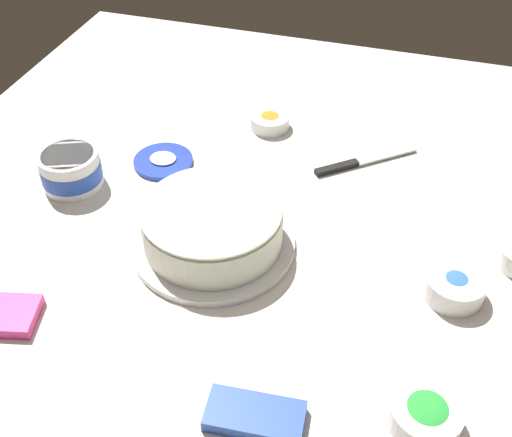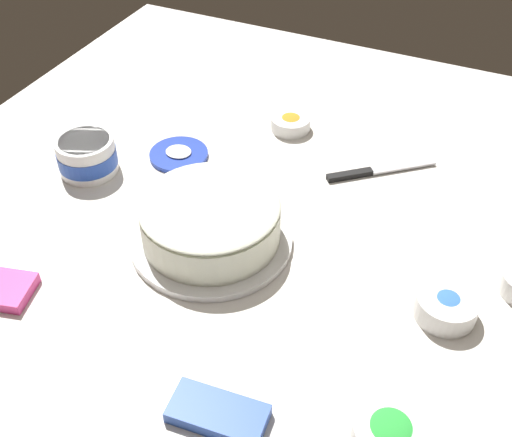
{
  "view_description": "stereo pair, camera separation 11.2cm",
  "coord_description": "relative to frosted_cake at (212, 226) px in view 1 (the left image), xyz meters",
  "views": [
    {
      "loc": [
        0.21,
        -0.83,
        0.78
      ],
      "look_at": [
        -0.03,
        -0.03,
        0.04
      ],
      "focal_mm": 43.9,
      "sensor_mm": 36.0,
      "label": 1
    },
    {
      "loc": [
        0.32,
        -0.79,
        0.78
      ],
      "look_at": [
        -0.03,
        -0.03,
        0.04
      ],
      "focal_mm": 43.9,
      "sensor_mm": 36.0,
      "label": 2
    }
  ],
  "objects": [
    {
      "name": "frosting_tub",
      "position": [
        -0.33,
        0.08,
        -0.01
      ],
      "size": [
        0.12,
        0.12,
        0.08
      ],
      "color": "white",
      "rests_on": "ground_plane"
    },
    {
      "name": "frosting_tub_lid",
      "position": [
        -0.19,
        0.2,
        -0.04
      ],
      "size": [
        0.12,
        0.12,
        0.02
      ],
      "color": "#233DAD",
      "rests_on": "ground_plane"
    },
    {
      "name": "sprinkle_bowl_orange",
      "position": [
        -0.01,
        0.4,
        -0.03
      ],
      "size": [
        0.09,
        0.09,
        0.03
      ],
      "color": "white",
      "rests_on": "ground_plane"
    },
    {
      "name": "sprinkle_bowl_blue",
      "position": [
        0.42,
        0.0,
        -0.02
      ],
      "size": [
        0.1,
        0.1,
        0.04
      ],
      "color": "white",
      "rests_on": "ground_plane"
    },
    {
      "name": "sprinkle_bowl_green",
      "position": [
        0.4,
        -0.25,
        -0.02
      ],
      "size": [
        0.1,
        0.1,
        0.04
      ],
      "color": "white",
      "rests_on": "ground_plane"
    },
    {
      "name": "spreading_knife",
      "position": [
        0.2,
        0.32,
        -0.04
      ],
      "size": [
        0.19,
        0.17,
        0.01
      ],
      "color": "silver",
      "rests_on": "ground_plane"
    },
    {
      "name": "candy_box_upper",
      "position": [
        0.17,
        -0.31,
        -0.04
      ],
      "size": [
        0.14,
        0.08,
        0.02
      ],
      "primitive_type": "cube",
      "rotation": [
        0.0,
        0.0,
        0.09
      ],
      "color": "#2D51B2",
      "rests_on": "ground_plane"
    },
    {
      "name": "frosted_cake",
      "position": [
        0.0,
        0.0,
        0.0
      ],
      "size": [
        0.29,
        0.29,
        0.1
      ],
      "color": "white",
      "rests_on": "ground_plane"
    },
    {
      "name": "ground_plane",
      "position": [
        0.1,
        0.08,
        -0.05
      ],
      "size": [
        1.54,
        1.54,
        0.0
      ],
      "primitive_type": "plane",
      "color": "silver"
    }
  ]
}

